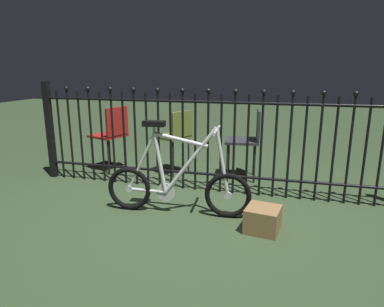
# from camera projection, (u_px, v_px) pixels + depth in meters

# --- Properties ---
(ground_plane) EXTENTS (20.00, 20.00, 0.00)m
(ground_plane) POSITION_uv_depth(u_px,v_px,m) (196.00, 217.00, 3.13)
(ground_plane) COLOR #32462A
(iron_fence) EXTENTS (4.15, 0.07, 1.18)m
(iron_fence) POSITION_uv_depth(u_px,v_px,m) (206.00, 138.00, 3.68)
(iron_fence) COLOR black
(iron_fence) RESTS_ON ground
(bicycle) EXTENTS (1.37, 0.40, 0.88)m
(bicycle) POSITION_uv_depth(u_px,v_px,m) (177.00, 183.00, 3.15)
(bicycle) COLOR black
(bicycle) RESTS_ON ground
(chair_red) EXTENTS (0.49, 0.49, 0.85)m
(chair_red) POSITION_uv_depth(u_px,v_px,m) (112.00, 132.00, 4.47)
(chair_red) COLOR black
(chair_red) RESTS_ON ground
(chair_charcoal) EXTENTS (0.44, 0.44, 0.86)m
(chair_charcoal) POSITION_uv_depth(u_px,v_px,m) (248.00, 136.00, 4.11)
(chair_charcoal) COLOR black
(chair_charcoal) RESTS_ON ground
(chair_olive) EXTENTS (0.49, 0.49, 0.82)m
(chair_olive) POSITION_uv_depth(u_px,v_px,m) (176.00, 134.00, 4.30)
(chair_olive) COLOR black
(chair_olive) RESTS_ON ground
(display_crate) EXTENTS (0.31, 0.31, 0.21)m
(display_crate) POSITION_uv_depth(u_px,v_px,m) (263.00, 219.00, 2.85)
(display_crate) COLOR olive
(display_crate) RESTS_ON ground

